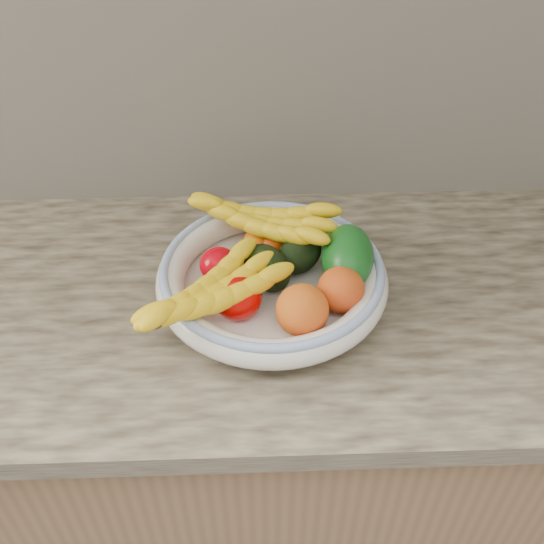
% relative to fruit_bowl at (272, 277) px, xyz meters
% --- Properties ---
extents(kitchen_counter, '(2.44, 0.66, 1.40)m').
position_rel_fruit_bowl_xyz_m(kitchen_counter, '(0.00, 0.03, -0.48)').
color(kitchen_counter, brown).
rests_on(kitchen_counter, ground).
extents(fruit_bowl, '(0.39, 0.39, 0.08)m').
position_rel_fruit_bowl_xyz_m(fruit_bowl, '(0.00, 0.00, 0.00)').
color(fruit_bowl, silver).
rests_on(fruit_bowl, kitchen_counter).
extents(clementine_back_left, '(0.06, 0.06, 0.05)m').
position_rel_fruit_bowl_xyz_m(clementine_back_left, '(-0.02, 0.09, 0.01)').
color(clementine_back_left, orange).
rests_on(clementine_back_left, fruit_bowl).
extents(clementine_back_right, '(0.06, 0.06, 0.05)m').
position_rel_fruit_bowl_xyz_m(clementine_back_right, '(0.01, 0.11, 0.01)').
color(clementine_back_right, '#F15105').
rests_on(clementine_back_right, fruit_bowl).
extents(clementine_back_mid, '(0.07, 0.07, 0.05)m').
position_rel_fruit_bowl_xyz_m(clementine_back_mid, '(0.01, 0.08, 0.01)').
color(clementine_back_mid, '#E54904').
rests_on(clementine_back_mid, fruit_bowl).
extents(tomato_left, '(0.07, 0.07, 0.06)m').
position_rel_fruit_bowl_xyz_m(tomato_left, '(-0.09, 0.02, 0.01)').
color(tomato_left, '#BA000C').
rests_on(tomato_left, fruit_bowl).
extents(tomato_near_left, '(0.09, 0.09, 0.07)m').
position_rel_fruit_bowl_xyz_m(tomato_near_left, '(-0.06, -0.06, 0.01)').
color(tomato_near_left, '#C30401').
rests_on(tomato_near_left, fruit_bowl).
extents(avocado_center, '(0.11, 0.12, 0.07)m').
position_rel_fruit_bowl_xyz_m(avocado_center, '(-0.01, 0.01, 0.02)').
color(avocado_center, black).
rests_on(avocado_center, fruit_bowl).
extents(avocado_right, '(0.11, 0.12, 0.07)m').
position_rel_fruit_bowl_xyz_m(avocado_right, '(0.05, 0.04, 0.02)').
color(avocado_right, black).
rests_on(avocado_right, fruit_bowl).
extents(green_mango, '(0.13, 0.15, 0.12)m').
position_rel_fruit_bowl_xyz_m(green_mango, '(0.13, 0.02, 0.03)').
color(green_mango, '#0E4A13').
rests_on(green_mango, fruit_bowl).
extents(peach_front, '(0.11, 0.11, 0.08)m').
position_rel_fruit_bowl_xyz_m(peach_front, '(0.04, -0.10, 0.02)').
color(peach_front, orange).
rests_on(peach_front, fruit_bowl).
extents(peach_right, '(0.10, 0.10, 0.08)m').
position_rel_fruit_bowl_xyz_m(peach_right, '(0.11, -0.06, 0.02)').
color(peach_right, orange).
rests_on(peach_right, fruit_bowl).
extents(banana_bunch_back, '(0.31, 0.20, 0.08)m').
position_rel_fruit_bowl_xyz_m(banana_bunch_back, '(-0.02, 0.10, 0.04)').
color(banana_bunch_back, yellow).
rests_on(banana_bunch_back, fruit_bowl).
extents(banana_bunch_front, '(0.29, 0.28, 0.08)m').
position_rel_fruit_bowl_xyz_m(banana_bunch_front, '(-0.10, -0.08, 0.03)').
color(banana_bunch_front, yellow).
rests_on(banana_bunch_front, fruit_bowl).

